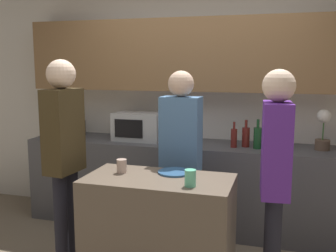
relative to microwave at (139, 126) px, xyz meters
The scene contains 17 objects.
back_wall 0.81m from the microwave, 20.94° to the left, with size 6.40×0.40×2.70m.
back_counter 0.86m from the microwave, ahead, with size 3.60×0.62×0.91m.
kitchen_island 1.57m from the microwave, 63.95° to the right, with size 1.10×0.57×0.90m.
microwave is the anchor object (origin of this frame).
toaster 0.83m from the microwave, behind, with size 0.26×0.16×0.18m.
potted_plant 1.88m from the microwave, ahead, with size 0.14×0.14×0.39m.
bottle_0 1.05m from the microwave, ahead, with size 0.06×0.06×0.26m.
bottle_1 1.16m from the microwave, ahead, with size 0.08×0.08×0.27m.
bottle_2 1.28m from the microwave, ahead, with size 0.08×0.08×0.29m.
bottle_3 1.40m from the microwave, ahead, with size 0.07×0.07×0.25m.
bottle_4 1.50m from the microwave, ahead, with size 0.08×0.08×0.23m.
plate_on_island 1.36m from the microwave, 57.95° to the right, with size 0.26×0.26×0.01m.
cup_0 1.71m from the microwave, 57.69° to the right, with size 0.08×0.08×0.12m.
cup_1 1.30m from the microwave, 75.58° to the right, with size 0.08×0.08×0.11m.
person_left 1.24m from the microwave, 98.94° to the right, with size 0.23×0.36×1.77m.
person_center 1.01m from the microwave, 48.78° to the right, with size 0.35×0.22×1.68m.
person_right 1.92m from the microwave, 40.05° to the right, with size 0.22×0.35×1.70m.
Camera 1 is at (0.88, -2.55, 1.73)m, focal length 42.00 mm.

